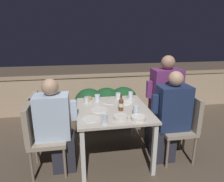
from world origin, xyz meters
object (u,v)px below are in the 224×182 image
(chair_right_near, at_px, (183,122))
(chair_right_far, at_px, (175,112))
(chair_left_far, at_px, (43,120))
(person_purple_stripe, at_px, (163,103))
(person_navy_jumper, at_px, (170,117))
(potted_plant, at_px, (176,102))
(person_blue_shirt, at_px, (57,126))
(beer_bottle, at_px, (121,104))
(chair_left_near, at_px, (40,132))

(chair_right_near, height_order, chair_right_far, same)
(chair_right_near, relative_size, chair_right_far, 1.00)
(chair_left_far, height_order, person_purple_stripe, person_purple_stripe)
(person_purple_stripe, bearing_deg, chair_left_far, 178.60)
(person_navy_jumper, distance_m, potted_plant, 1.20)
(person_blue_shirt, distance_m, beer_bottle, 0.83)
(chair_left_near, bearing_deg, chair_right_near, -0.61)
(person_blue_shirt, height_order, beer_bottle, person_blue_shirt)
(chair_left_far, height_order, chair_right_far, same)
(chair_right_far, bearing_deg, chair_left_far, 178.75)
(person_blue_shirt, distance_m, chair_left_far, 0.42)
(person_purple_stripe, bearing_deg, chair_right_far, 0.00)
(person_purple_stripe, xyz_separation_m, potted_plant, (0.57, 0.69, -0.26))
(person_purple_stripe, bearing_deg, chair_left_near, -169.54)
(chair_left_near, relative_size, beer_bottle, 3.96)
(person_navy_jumper, bearing_deg, person_blue_shirt, 179.22)
(chair_right_near, bearing_deg, potted_plant, 68.11)
(chair_right_near, distance_m, person_purple_stripe, 0.40)
(person_blue_shirt, bearing_deg, beer_bottle, 5.83)
(chair_left_far, distance_m, person_purple_stripe, 1.70)
(chair_right_near, height_order, person_navy_jumper, person_navy_jumper)
(chair_left_near, distance_m, person_blue_shirt, 0.21)
(chair_right_near, bearing_deg, beer_bottle, 172.99)
(chair_left_far, xyz_separation_m, beer_bottle, (1.03, -0.27, 0.26))
(chair_left_near, height_order, chair_right_far, same)
(chair_left_near, relative_size, person_purple_stripe, 0.65)
(person_blue_shirt, bearing_deg, person_purple_stripe, 11.85)
(person_blue_shirt, distance_m, chair_right_near, 1.63)
(chair_left_far, distance_m, beer_bottle, 1.09)
(chair_right_near, xyz_separation_m, chair_right_far, (0.04, 0.33, 0.00))
(beer_bottle, bearing_deg, person_navy_jumper, -9.21)
(beer_bottle, distance_m, potted_plant, 1.58)
(chair_left_near, relative_size, person_navy_jumper, 0.73)
(person_navy_jumper, distance_m, chair_right_far, 0.41)
(chair_right_far, bearing_deg, beer_bottle, -165.29)
(person_blue_shirt, bearing_deg, chair_right_near, -0.69)
(chair_right_near, relative_size, person_navy_jumper, 0.73)
(person_blue_shirt, relative_size, beer_bottle, 5.23)
(person_purple_stripe, xyz_separation_m, beer_bottle, (-0.67, -0.23, 0.11))
(potted_plant, bearing_deg, chair_left_near, -155.97)
(chair_left_near, height_order, person_navy_jumper, person_navy_jumper)
(chair_left_near, height_order, potted_plant, chair_left_near)
(beer_bottle, bearing_deg, person_purple_stripe, 18.74)
(person_blue_shirt, height_order, person_purple_stripe, person_purple_stripe)
(person_blue_shirt, relative_size, chair_right_near, 1.32)
(chair_right_near, distance_m, potted_plant, 1.10)
(person_navy_jumper, bearing_deg, chair_right_near, 0.00)
(chair_right_near, relative_size, person_purple_stripe, 0.65)
(person_purple_stripe, relative_size, potted_plant, 1.95)
(chair_right_near, xyz_separation_m, beer_bottle, (-0.83, 0.10, 0.26))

